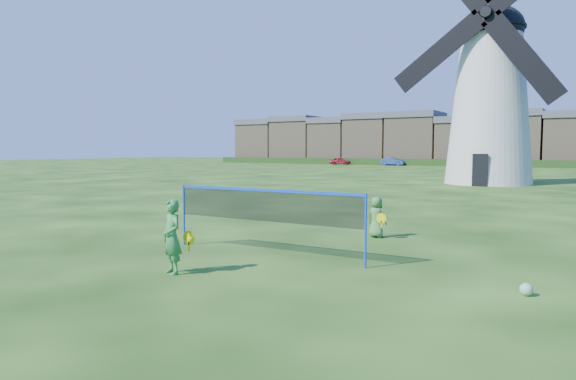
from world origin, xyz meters
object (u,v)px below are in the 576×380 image
(player_girl, at_px, (172,237))
(player_boy, at_px, (377,217))
(windmill, at_px, (490,96))
(badminton_net, at_px, (265,207))
(play_ball, at_px, (526,289))
(car_right, at_px, (393,161))
(car_left, at_px, (340,161))

(player_girl, relative_size, player_boy, 1.29)
(windmill, xyz_separation_m, badminton_net, (0.04, -28.71, -5.08))
(play_ball, xyz_separation_m, car_right, (-25.61, 65.67, 0.49))
(badminton_net, bearing_deg, player_girl, -103.46)
(player_girl, relative_size, car_left, 0.44)
(play_ball, xyz_separation_m, car_left, (-33.88, 64.67, 0.46))
(player_girl, xyz_separation_m, play_ball, (6.20, 1.93, -0.63))
(player_girl, bearing_deg, windmill, 111.05)
(windmill, distance_m, play_ball, 30.38)
(badminton_net, relative_size, car_left, 1.51)
(windmill, distance_m, car_right, 41.93)
(windmill, distance_m, car_left, 45.66)
(windmill, height_order, car_right, windmill)
(car_right, bearing_deg, play_ball, -162.77)
(windmill, xyz_separation_m, player_girl, (-0.54, -31.15, -5.48))
(windmill, relative_size, badminton_net, 3.49)
(player_boy, relative_size, play_ball, 5.21)
(play_ball, bearing_deg, windmill, 100.97)
(badminton_net, bearing_deg, player_boy, 69.63)
(car_left, relative_size, car_right, 0.92)
(badminton_net, distance_m, play_ball, 5.73)
(player_boy, relative_size, car_right, 0.32)
(play_ball, relative_size, car_left, 0.07)
(play_ball, bearing_deg, car_left, 117.65)
(badminton_net, relative_size, player_boy, 4.41)
(car_left, bearing_deg, player_boy, -166.68)
(player_girl, distance_m, car_right, 70.34)
(badminton_net, distance_m, car_left, 70.11)
(badminton_net, relative_size, player_girl, 3.41)
(windmill, xyz_separation_m, car_left, (-28.21, 35.45, -5.65))
(player_boy, bearing_deg, windmill, -78.91)
(car_left, bearing_deg, player_girl, -170.17)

